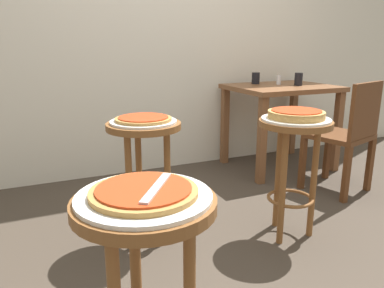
{
  "coord_description": "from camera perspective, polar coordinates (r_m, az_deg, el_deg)",
  "views": [
    {
      "loc": [
        -1.15,
        -1.54,
        1.11
      ],
      "look_at": [
        -0.41,
        0.11,
        0.63
      ],
      "focal_mm": 35.21,
      "sensor_mm": 36.0,
      "label": 1
    }
  ],
  "objects": [
    {
      "name": "pizza_foreground",
      "position": [
        1.04,
        -7.31,
        -7.11
      ],
      "size": [
        0.3,
        0.3,
        0.02
      ],
      "color": "#B78442",
      "rests_on": "serving_plate_foreground"
    },
    {
      "name": "stool_foreground",
      "position": [
        1.13,
        -6.97,
        -16.48
      ],
      "size": [
        0.4,
        0.4,
        0.7
      ],
      "color": "brown",
      "rests_on": "ground_plane"
    },
    {
      "name": "serving_plate_middle",
      "position": [
        2.17,
        15.46,
        3.64
      ],
      "size": [
        0.38,
        0.38,
        0.01
      ],
      "primitive_type": "cylinder",
      "color": "white",
      "rests_on": "stool_middle"
    },
    {
      "name": "dining_table",
      "position": [
        3.48,
        13.32,
        6.53
      ],
      "size": [
        0.89,
        0.71,
        0.75
      ],
      "color": "brown",
      "rests_on": "ground_plane"
    },
    {
      "name": "pizza_leftside",
      "position": [
        2.04,
        -7.38,
        3.82
      ],
      "size": [
        0.31,
        0.31,
        0.02
      ],
      "color": "#B78442",
      "rests_on": "serving_plate_leftside"
    },
    {
      "name": "serving_plate_foreground",
      "position": [
        1.05,
        -7.28,
        -7.92
      ],
      "size": [
        0.38,
        0.38,
        0.01
      ],
      "primitive_type": "cylinder",
      "color": "white",
      "rests_on": "stool_foreground"
    },
    {
      "name": "cup_near_edge",
      "position": [
        3.48,
        15.83,
        9.43
      ],
      "size": [
        0.07,
        0.07,
        0.11
      ],
      "primitive_type": "cylinder",
      "color": "black",
      "rests_on": "dining_table"
    },
    {
      "name": "wooden_chair",
      "position": [
        3.03,
        22.5,
        1.55
      ],
      "size": [
        0.5,
        0.5,
        0.85
      ],
      "color": "#5B3319",
      "rests_on": "ground_plane"
    },
    {
      "name": "stool_middle",
      "position": [
        2.21,
        15.13,
        -1.01
      ],
      "size": [
        0.4,
        0.4,
        0.7
      ],
      "color": "brown",
      "rests_on": "ground_plane"
    },
    {
      "name": "serving_plate_leftside",
      "position": [
        2.04,
        -7.37,
        3.39
      ],
      "size": [
        0.36,
        0.36,
        0.01
      ],
      "primitive_type": "cylinder",
      "color": "silver",
      "rests_on": "stool_leftside"
    },
    {
      "name": "cup_far_edge",
      "position": [
        3.54,
        9.63,
        9.81
      ],
      "size": [
        0.07,
        0.07,
        0.1
      ],
      "primitive_type": "cylinder",
      "color": "black",
      "rests_on": "dining_table"
    },
    {
      "name": "ground_plane",
      "position": [
        2.22,
        11.28,
        -15.4
      ],
      "size": [
        6.0,
        6.0,
        0.0
      ],
      "primitive_type": "plane",
      "color": "#42382D"
    },
    {
      "name": "stool_leftside",
      "position": [
        2.09,
        -7.2,
        -1.54
      ],
      "size": [
        0.4,
        0.4,
        0.7
      ],
      "color": "brown",
      "rests_on": "ground_plane"
    },
    {
      "name": "condiment_shaker",
      "position": [
        3.53,
        13.0,
        9.46
      ],
      "size": [
        0.04,
        0.04,
        0.08
      ],
      "primitive_type": "cylinder",
      "color": "white",
      "rests_on": "dining_table"
    },
    {
      "name": "pizza_middle",
      "position": [
        2.16,
        15.51,
        4.38
      ],
      "size": [
        0.31,
        0.31,
        0.05
      ],
      "color": "tan",
      "rests_on": "serving_plate_middle"
    },
    {
      "name": "pizza_server_knife",
      "position": [
        1.03,
        -5.4,
        -6.54
      ],
      "size": [
        0.15,
        0.19,
        0.01
      ],
      "primitive_type": "cube",
      "rotation": [
        0.0,
        0.0,
        0.95
      ],
      "color": "silver",
      "rests_on": "pizza_foreground"
    }
  ]
}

